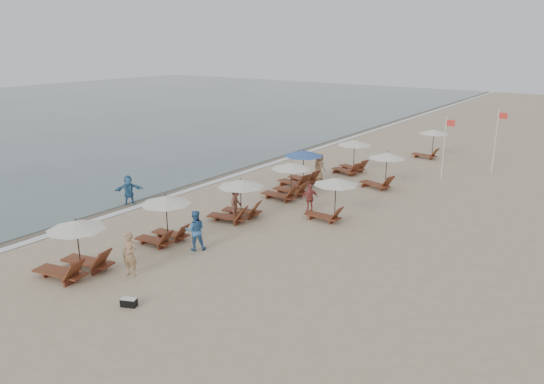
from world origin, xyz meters
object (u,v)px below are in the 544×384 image
Objects in this scene: lounger_station_0 at (74,250)px; waterline_walker at (129,190)px; inland_station_1 at (382,167)px; lounger_station_4 at (300,167)px; inland_station_2 at (430,140)px; lounger_station_5 at (351,156)px; flag_pole_near at (445,145)px; lounger_station_3 at (287,181)px; duffel_bag at (129,302)px; beachgoer_far_b at (319,167)px; lounger_station_1 at (164,217)px; beachgoer_far_a at (310,198)px; beachgoer_near at (130,254)px; beachgoer_mid_b at (236,203)px; lounger_station_2 at (237,199)px; beachgoer_mid_a at (195,230)px; inland_station_0 at (331,194)px.

lounger_station_0 reaches higher than waterline_walker.
lounger_station_4 is at bearing -152.16° from inland_station_1.
inland_station_2 is 22.95m from waterline_walker.
lounger_station_5 is 0.65× the size of flag_pole_near.
lounger_station_5 reaches higher than lounger_station_3.
beachgoer_far_b is at bearing 99.91° from duffel_bag.
flag_pole_near is (6.34, 5.01, 1.37)m from beachgoer_far_b.
inland_station_1 is at bearing 27.84° from lounger_station_4.
lounger_station_3 is 8.82m from waterline_walker.
lounger_station_4 reaches higher than duffel_bag.
lounger_station_1 is 1.62× the size of beachgoer_far_a.
beachgoer_near is 9.41m from waterline_walker.
lounger_station_5 is at bearing -21.76° from beachgoer_mid_b.
beachgoer_far_a is at bearing 67.91° from lounger_station_1.
lounger_station_2 is 0.20m from beachgoer_mid_b.
lounger_station_4 reaches higher than beachgoer_mid_a.
beachgoer_far_a is (2.41, -1.43, -0.25)m from lounger_station_3.
inland_station_0 is 1.44× the size of beachgoer_far_b.
inland_station_2 is 1.50× the size of beachgoer_mid_b.
flag_pole_near is (3.45, 10.82, 1.50)m from beachgoer_far_a.
lounger_station_5 is 1.45× the size of beachgoer_far_b.
inland_station_2 is at bearing 89.20° from duffel_bag.
inland_station_0 is 4.74m from beachgoer_mid_b.
lounger_station_3 is 0.66× the size of flag_pole_near.
lounger_station_5 is at bearing 88.83° from lounger_station_2.
inland_station_0 reaches higher than lounger_station_2.
lounger_station_2 is 0.97× the size of lounger_station_4.
beachgoer_mid_b is 3.99m from beachgoer_far_a.
lounger_station_3 is 7.31m from lounger_station_5.
waterline_walker is (-7.53, 2.63, -0.08)m from beachgoer_mid_a.
flag_pole_near is (1.92, 11.38, 0.86)m from inland_station_0.
beachgoer_near is at bearing -94.79° from inland_station_2.
lounger_station_3 is at bearing 90.55° from lounger_station_2.
inland_station_0 reaches higher than beachgoer_far_b.
lounger_station_4 reaches higher than inland_station_0.
inland_station_2 is at bearing 78.32° from lounger_station_3.
inland_station_1 reaches higher than beachgoer_mid_b.
lounger_station_4 is 4.58× the size of duffel_bag.
beachgoer_mid_b is 1.14× the size of beachgoer_far_a.
lounger_station_5 is (1.12, 4.64, 0.01)m from lounger_station_4.
lounger_station_1 is at bearing -93.92° from lounger_station_3.
duffel_bag is (9.13, -7.62, -0.66)m from waterline_walker.
lounger_station_4 is at bearing -125.33° from beachgoer_mid_a.
inland_station_0 is 1.61× the size of waterline_walker.
flag_pole_near is at bearing 82.11° from duffel_bag.
lounger_station_4 is 10.35m from waterline_walker.
lounger_station_1 is 0.95× the size of lounger_station_5.
waterline_walker is (-8.87, -4.59, 0.04)m from beachgoer_far_a.
lounger_station_3 is (0.61, 8.86, -0.18)m from lounger_station_1.
lounger_station_4 is 14.74m from beachgoer_near.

